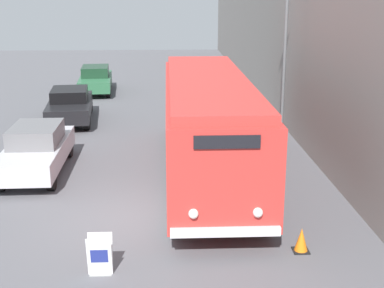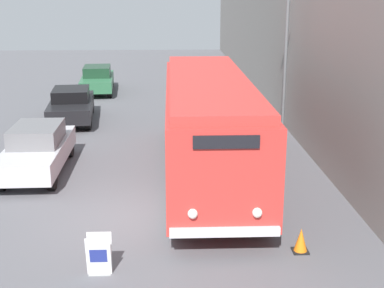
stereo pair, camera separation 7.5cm
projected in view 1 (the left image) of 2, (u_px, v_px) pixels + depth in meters
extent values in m
plane|color=#56565B|center=(135.00, 218.00, 13.79)|extent=(80.00, 80.00, 0.00)
cube|color=gray|center=(288.00, 44.00, 22.69)|extent=(0.30, 60.00, 6.90)
cylinder|color=black|center=(174.00, 211.00, 12.96)|extent=(0.28, 1.00, 1.00)
cylinder|color=black|center=(264.00, 210.00, 13.06)|extent=(0.28, 1.00, 1.00)
cylinder|color=black|center=(171.00, 129.00, 20.66)|extent=(0.28, 1.00, 1.00)
cylinder|color=black|center=(228.00, 128.00, 20.76)|extent=(0.28, 1.00, 1.00)
cube|color=red|center=(207.00, 123.00, 16.53)|extent=(2.54, 10.83, 2.39)
cube|color=red|center=(208.00, 81.00, 16.16)|extent=(2.33, 10.40, 0.24)
cube|color=silver|center=(226.00, 232.00, 11.57)|extent=(2.41, 0.12, 0.20)
sphere|color=white|center=(193.00, 214.00, 11.45)|extent=(0.22, 0.22, 0.22)
sphere|color=white|center=(258.00, 213.00, 11.51)|extent=(0.22, 0.22, 0.22)
cube|color=black|center=(227.00, 142.00, 11.05)|extent=(1.39, 0.06, 0.28)
cube|color=gray|center=(101.00, 274.00, 11.07)|extent=(0.46, 0.19, 0.01)
cube|color=white|center=(99.00, 257.00, 10.88)|extent=(0.51, 0.18, 0.88)
cube|color=white|center=(100.00, 253.00, 11.03)|extent=(0.51, 0.18, 0.88)
cube|color=navy|center=(99.00, 256.00, 10.86)|extent=(0.35, 0.06, 0.31)
cylinder|color=#595E60|center=(285.00, 57.00, 19.28)|extent=(0.12, 0.12, 6.65)
cylinder|color=black|center=(0.00, 180.00, 15.55)|extent=(0.22, 0.66, 0.66)
cylinder|color=black|center=(51.00, 179.00, 15.64)|extent=(0.22, 0.66, 0.66)
cylinder|color=black|center=(26.00, 149.00, 18.65)|extent=(0.22, 0.66, 0.66)
cylinder|color=black|center=(69.00, 148.00, 18.74)|extent=(0.22, 0.66, 0.66)
cube|color=#B7B7BC|center=(37.00, 153.00, 17.06)|extent=(1.81, 4.66, 0.63)
cube|color=slate|center=(36.00, 134.00, 17.00)|extent=(1.50, 2.11, 0.57)
cylinder|color=black|center=(49.00, 123.00, 22.13)|extent=(0.22, 0.69, 0.69)
cylinder|color=black|center=(87.00, 122.00, 22.35)|extent=(0.22, 0.69, 0.69)
cylinder|color=black|center=(56.00, 107.00, 25.16)|extent=(0.22, 0.69, 0.69)
cylinder|color=black|center=(89.00, 106.00, 25.38)|extent=(0.22, 0.69, 0.69)
cube|color=black|center=(70.00, 107.00, 23.67)|extent=(2.27, 4.76, 0.62)
cube|color=black|center=(69.00, 94.00, 23.62)|extent=(1.74, 2.22, 0.50)
cylinder|color=black|center=(81.00, 92.00, 28.88)|extent=(0.22, 0.65, 0.65)
cylinder|color=black|center=(108.00, 92.00, 29.05)|extent=(0.22, 0.65, 0.65)
cylinder|color=black|center=(85.00, 82.00, 32.03)|extent=(0.22, 0.65, 0.65)
cylinder|color=black|center=(110.00, 82.00, 32.21)|extent=(0.22, 0.65, 0.65)
cube|color=#2D6642|center=(96.00, 81.00, 30.46)|extent=(2.09, 4.83, 0.60)
cube|color=#193824|center=(95.00, 71.00, 30.41)|extent=(1.63, 2.23, 0.55)
cube|color=black|center=(301.00, 251.00, 12.04)|extent=(0.36, 0.36, 0.03)
cone|color=orange|center=(301.00, 239.00, 11.96)|extent=(0.30, 0.30, 0.53)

